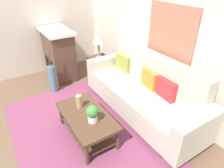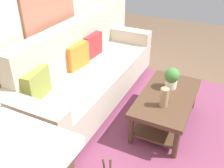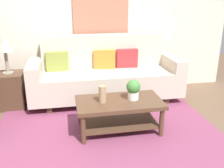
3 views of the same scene
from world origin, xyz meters
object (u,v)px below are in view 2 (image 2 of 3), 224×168
object	(u,v)px
coffee_table	(166,103)
side_table	(0,166)
couch	(86,75)
throw_pillow_olive	(36,84)
throw_pillow_orange	(77,56)
potted_plant_tabletop	(172,77)
tabletop_vase	(164,97)
throw_pillow_crimson	(92,45)

from	to	relation	value
coffee_table	side_table	size ratio (longest dim) A/B	1.96
couch	side_table	xyz separation A→B (m)	(-1.54, -0.02, -0.15)
couch	throw_pillow_olive	distance (m)	0.84
throw_pillow_olive	throw_pillow_orange	world-z (taller)	same
couch	throw_pillow_olive	world-z (taller)	couch
coffee_table	side_table	xyz separation A→B (m)	(-1.53, 1.08, -0.03)
coffee_table	throw_pillow_olive	bearing A→B (deg)	122.37
couch	potted_plant_tabletop	world-z (taller)	couch
couch	coffee_table	world-z (taller)	couch
couch	throw_pillow_orange	world-z (taller)	couch
throw_pillow_olive	side_table	bearing A→B (deg)	-168.80
potted_plant_tabletop	throw_pillow_olive	bearing A→B (deg)	128.48
potted_plant_tabletop	tabletop_vase	bearing A→B (deg)	-176.38
throw_pillow_olive	throw_pillow_orange	distance (m)	0.79
throw_pillow_olive	couch	bearing A→B (deg)	-8.92
coffee_table	couch	bearing A→B (deg)	89.52
throw_pillow_crimson	potted_plant_tabletop	bearing A→B (deg)	-100.15
throw_pillow_olive	coffee_table	xyz separation A→B (m)	(0.78, -1.23, -0.37)
throw_pillow_olive	throw_pillow_crimson	xyz separation A→B (m)	(1.19, 0.00, 0.00)
throw_pillow_orange	tabletop_vase	distance (m)	1.27
throw_pillow_olive	tabletop_vase	xyz separation A→B (m)	(0.56, -1.24, -0.14)
throw_pillow_orange	throw_pillow_crimson	distance (m)	0.40
tabletop_vase	potted_plant_tabletop	world-z (taller)	potted_plant_tabletop
throw_pillow_crimson	throw_pillow_orange	bearing A→B (deg)	180.00
tabletop_vase	potted_plant_tabletop	size ratio (longest dim) A/B	0.83
coffee_table	potted_plant_tabletop	distance (m)	0.32
couch	throw_pillow_olive	bearing A→B (deg)	171.08
couch	coffee_table	xyz separation A→B (m)	(-0.01, -1.11, -0.12)
potted_plant_tabletop	side_table	world-z (taller)	potted_plant_tabletop
throw_pillow_orange	tabletop_vase	bearing A→B (deg)	-100.42
side_table	throw_pillow_olive	bearing A→B (deg)	11.20
throw_pillow_crimson	tabletop_vase	bearing A→B (deg)	-116.65
throw_pillow_orange	couch	bearing A→B (deg)	-90.00
throw_pillow_olive	coffee_table	bearing A→B (deg)	-57.63
tabletop_vase	throw_pillow_orange	bearing A→B (deg)	79.58
side_table	throw_pillow_crimson	bearing A→B (deg)	4.39
coffee_table	throw_pillow_crimson	bearing A→B (deg)	71.83
throw_pillow_crimson	tabletop_vase	distance (m)	1.40
throw_pillow_orange	potted_plant_tabletop	distance (m)	1.23
throw_pillow_orange	throw_pillow_crimson	xyz separation A→B (m)	(0.40, 0.00, 0.00)
couch	potted_plant_tabletop	bearing A→B (deg)	-80.79
tabletop_vase	side_table	bearing A→B (deg)	140.16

